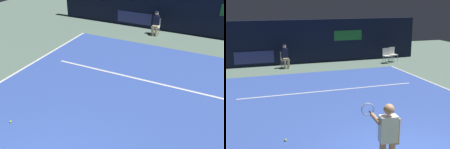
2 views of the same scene
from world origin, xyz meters
The scene contains 7 objects.
ground_plane centered at (0.00, 4.50, 0.00)m, with size 29.76×29.76×0.00m, color slate.
court_surface centered at (0.00, 4.50, 0.01)m, with size 9.71×11.01×0.01m, color #3856B2.
line_sideline_right centered at (-4.80, 4.50, 0.01)m, with size 0.10×11.01×0.01m, color white.
line_service centered at (0.00, 6.43, 0.01)m, with size 7.57×0.10×0.01m, color white.
back_wall centered at (0.00, 12.57, 1.30)m, with size 15.09×0.33×2.60m.
line_judge_on_chair centered at (-1.03, 11.60, 0.69)m, with size 0.49×0.56×1.32m.
tennis_ball centered at (-2.62, 2.18, 0.05)m, with size 0.07×0.07×0.07m, color #CCE033.
Camera 1 is at (2.97, -2.11, 5.21)m, focal length 41.82 mm.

